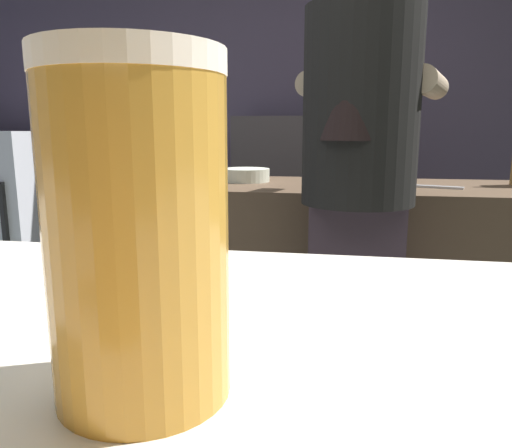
# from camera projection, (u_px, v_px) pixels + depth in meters

# --- Properties ---
(wall_back) EXTENTS (5.20, 0.10, 2.70)m
(wall_back) POSITION_uv_depth(u_px,v_px,m) (305.00, 100.00, 3.30)
(wall_back) COLOR #4B4057
(wall_back) RESTS_ON ground
(prep_counter) EXTENTS (2.10, 0.60, 0.94)m
(prep_counter) POSITION_uv_depth(u_px,v_px,m) (360.00, 298.00, 1.99)
(prep_counter) COLOR brown
(prep_counter) RESTS_ON ground
(back_shelf) EXTENTS (0.83, 0.36, 1.24)m
(back_shelf) POSITION_uv_depth(u_px,v_px,m) (300.00, 213.00, 3.17)
(back_shelf) COLOR #3E383C
(back_shelf) RESTS_ON ground
(mini_fridge) EXTENTS (0.63, 0.58, 1.14)m
(mini_fridge) POSITION_uv_depth(u_px,v_px,m) (4.00, 215.00, 3.35)
(mini_fridge) COLOR white
(mini_fridge) RESTS_ON ground
(bartender) EXTENTS (0.49, 0.55, 1.72)m
(bartender) POSITION_uv_depth(u_px,v_px,m) (357.00, 182.00, 1.46)
(bartender) COLOR #352832
(bartender) RESTS_ON ground
(mixing_bowl) EXTENTS (0.20, 0.20, 0.05)m
(mixing_bowl) POSITION_uv_depth(u_px,v_px,m) (246.00, 175.00, 2.03)
(mixing_bowl) COLOR beige
(mixing_bowl) RESTS_ON prep_counter
(chefs_knife) EXTENTS (0.24, 0.11, 0.01)m
(chefs_knife) POSITION_uv_depth(u_px,v_px,m) (430.00, 187.00, 1.81)
(chefs_knife) COLOR silver
(chefs_knife) RESTS_ON prep_counter
(pint_glass_far) EXTENTS (0.07, 0.07, 0.14)m
(pint_glass_far) POSITION_uv_depth(u_px,v_px,m) (138.00, 231.00, 0.19)
(pint_glass_far) COLOR #C18931
(pint_glass_far) RESTS_ON bar_counter
(bottle_vinegar) EXTENTS (0.06, 0.06, 0.21)m
(bottle_vinegar) POSITION_uv_depth(u_px,v_px,m) (326.00, 104.00, 3.08)
(bottle_vinegar) COLOR #488139
(bottle_vinegar) RESTS_ON back_shelf
(bottle_hot_sauce) EXTENTS (0.06, 0.06, 0.24)m
(bottle_hot_sauce) POSITION_uv_depth(u_px,v_px,m) (357.00, 100.00, 2.90)
(bottle_hot_sauce) COLOR #D9C887
(bottle_hot_sauce) RESTS_ON back_shelf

